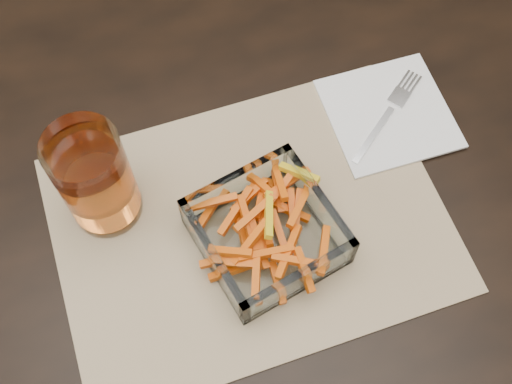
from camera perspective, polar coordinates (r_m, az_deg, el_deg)
dining_table at (r=0.83m, az=-0.14°, el=-5.82°), size 1.60×0.90×0.75m
placemat at (r=0.75m, az=-0.50°, el=-2.81°), size 0.46×0.34×0.00m
glass_bowl at (r=0.72m, az=0.94°, el=-3.72°), size 0.17×0.17×0.06m
tumbler at (r=0.72m, az=-14.03°, el=0.95°), size 0.08×0.08×0.14m
napkin at (r=0.84m, az=11.70°, el=6.86°), size 0.15×0.15×0.00m
fork at (r=0.83m, az=11.67°, el=6.88°), size 0.13×0.11×0.00m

